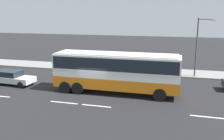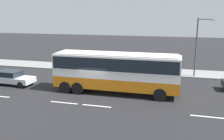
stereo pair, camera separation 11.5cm
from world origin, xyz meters
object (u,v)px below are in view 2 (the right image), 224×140
pedestrian_near_curb (141,65)px  street_lamp (198,43)px  coach_bus (116,69)px  car_silver_hatch (11,77)px  pedestrian_at_crossing (154,65)px

pedestrian_near_curb → street_lamp: size_ratio=0.23×
coach_bus → car_silver_hatch: coach_bus is taller
pedestrian_near_curb → pedestrian_at_crossing: 1.59m
pedestrian_near_curb → car_silver_hatch: bearing=-0.3°
coach_bus → pedestrian_at_crossing: size_ratio=7.06×
car_silver_hatch → pedestrian_near_curb: bearing=38.9°
coach_bus → pedestrian_near_curb: coach_bus is taller
coach_bus → pedestrian_near_curb: 8.67m
car_silver_hatch → pedestrian_at_crossing: (13.67, 8.60, 0.30)m
car_silver_hatch → pedestrian_near_curb: pedestrian_near_curb is taller
pedestrian_at_crossing → street_lamp: size_ratio=0.25×
car_silver_hatch → coach_bus: bearing=3.9°
coach_bus → car_silver_hatch: size_ratio=2.46×
car_silver_hatch → pedestrian_at_crossing: bearing=35.7°
car_silver_hatch → pedestrian_at_crossing: 16.15m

